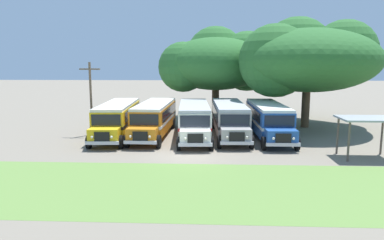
{
  "coord_description": "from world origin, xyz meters",
  "views": [
    {
      "loc": [
        1.41,
        -23.88,
        6.25
      ],
      "look_at": [
        0.0,
        5.28,
        1.6
      ],
      "focal_mm": 33.31,
      "sensor_mm": 36.0,
      "label": 1
    }
  ],
  "objects_px": {
    "parked_bus_slot_2": "(194,119)",
    "parked_bus_slot_4": "(268,118)",
    "waiting_shelter": "(367,122)",
    "parked_bus_slot_0": "(118,118)",
    "parked_bus_slot_1": "(155,117)",
    "broad_shade_tree": "(219,62)",
    "utility_pole": "(91,96)",
    "secondary_tree": "(305,58)",
    "parked_bus_slot_3": "(229,118)"
  },
  "relations": [
    {
      "from": "parked_bus_slot_2",
      "to": "parked_bus_slot_4",
      "type": "bearing_deg",
      "value": 89.88
    },
    {
      "from": "waiting_shelter",
      "to": "parked_bus_slot_0",
      "type": "bearing_deg",
      "value": 160.26
    },
    {
      "from": "parked_bus_slot_1",
      "to": "broad_shade_tree",
      "type": "xyz_separation_m",
      "value": [
        5.88,
        10.28,
        4.85
      ]
    },
    {
      "from": "parked_bus_slot_4",
      "to": "waiting_shelter",
      "type": "bearing_deg",
      "value": 37.08
    },
    {
      "from": "parked_bus_slot_1",
      "to": "utility_pole",
      "type": "distance_m",
      "value": 5.85
    },
    {
      "from": "parked_bus_slot_0",
      "to": "parked_bus_slot_4",
      "type": "bearing_deg",
      "value": 87.26
    },
    {
      "from": "parked_bus_slot_0",
      "to": "utility_pole",
      "type": "bearing_deg",
      "value": -98.26
    },
    {
      "from": "parked_bus_slot_2",
      "to": "waiting_shelter",
      "type": "height_order",
      "value": "parked_bus_slot_2"
    },
    {
      "from": "parked_bus_slot_1",
      "to": "secondary_tree",
      "type": "distance_m",
      "value": 16.24
    },
    {
      "from": "parked_bus_slot_1",
      "to": "secondary_tree",
      "type": "xyz_separation_m",
      "value": [
        14.29,
        5.69,
        5.23
      ]
    },
    {
      "from": "utility_pole",
      "to": "parked_bus_slot_3",
      "type": "bearing_deg",
      "value": 1.09
    },
    {
      "from": "parked_bus_slot_4",
      "to": "waiting_shelter",
      "type": "xyz_separation_m",
      "value": [
        5.38,
        -6.72,
        0.87
      ]
    },
    {
      "from": "parked_bus_slot_4",
      "to": "secondary_tree",
      "type": "relative_size",
      "value": 0.7
    },
    {
      "from": "parked_bus_slot_3",
      "to": "broad_shade_tree",
      "type": "bearing_deg",
      "value": -178.41
    },
    {
      "from": "utility_pole",
      "to": "waiting_shelter",
      "type": "distance_m",
      "value": 21.89
    },
    {
      "from": "parked_bus_slot_3",
      "to": "waiting_shelter",
      "type": "bearing_deg",
      "value": 48.64
    },
    {
      "from": "broad_shade_tree",
      "to": "secondary_tree",
      "type": "xyz_separation_m",
      "value": [
        8.41,
        -4.59,
        0.38
      ]
    },
    {
      "from": "broad_shade_tree",
      "to": "utility_pole",
      "type": "bearing_deg",
      "value": -137.7
    },
    {
      "from": "utility_pole",
      "to": "parked_bus_slot_0",
      "type": "bearing_deg",
      "value": -5.01
    },
    {
      "from": "parked_bus_slot_3",
      "to": "waiting_shelter",
      "type": "height_order",
      "value": "parked_bus_slot_3"
    },
    {
      "from": "parked_bus_slot_1",
      "to": "parked_bus_slot_4",
      "type": "distance_m",
      "value": 9.85
    },
    {
      "from": "parked_bus_slot_0",
      "to": "utility_pole",
      "type": "relative_size",
      "value": 1.71
    },
    {
      "from": "broad_shade_tree",
      "to": "utility_pole",
      "type": "relative_size",
      "value": 2.09
    },
    {
      "from": "parked_bus_slot_4",
      "to": "waiting_shelter",
      "type": "distance_m",
      "value": 8.66
    },
    {
      "from": "utility_pole",
      "to": "parked_bus_slot_1",
      "type": "bearing_deg",
      "value": 1.16
    },
    {
      "from": "broad_shade_tree",
      "to": "parked_bus_slot_3",
      "type": "bearing_deg",
      "value": -86.15
    },
    {
      "from": "parked_bus_slot_4",
      "to": "parked_bus_slot_2",
      "type": "bearing_deg",
      "value": -88.44
    },
    {
      "from": "parked_bus_slot_1",
      "to": "parked_bus_slot_2",
      "type": "distance_m",
      "value": 3.55
    },
    {
      "from": "parked_bus_slot_0",
      "to": "utility_pole",
      "type": "height_order",
      "value": "utility_pole"
    },
    {
      "from": "parked_bus_slot_0",
      "to": "parked_bus_slot_2",
      "type": "height_order",
      "value": "same"
    },
    {
      "from": "parked_bus_slot_0",
      "to": "utility_pole",
      "type": "xyz_separation_m",
      "value": [
        -2.35,
        0.21,
        1.84
      ]
    },
    {
      "from": "secondary_tree",
      "to": "utility_pole",
      "type": "relative_size",
      "value": 2.45
    },
    {
      "from": "utility_pole",
      "to": "waiting_shelter",
      "type": "relative_size",
      "value": 1.77
    },
    {
      "from": "parked_bus_slot_1",
      "to": "utility_pole",
      "type": "relative_size",
      "value": 1.71
    },
    {
      "from": "parked_bus_slot_0",
      "to": "utility_pole",
      "type": "distance_m",
      "value": 2.99
    },
    {
      "from": "parked_bus_slot_2",
      "to": "utility_pole",
      "type": "relative_size",
      "value": 1.71
    },
    {
      "from": "parked_bus_slot_1",
      "to": "waiting_shelter",
      "type": "xyz_separation_m",
      "value": [
        15.23,
        -6.93,
        0.87
      ]
    },
    {
      "from": "secondary_tree",
      "to": "utility_pole",
      "type": "xyz_separation_m",
      "value": [
        -19.83,
        -5.8,
        -3.39
      ]
    },
    {
      "from": "secondary_tree",
      "to": "utility_pole",
      "type": "bearing_deg",
      "value": -163.7
    },
    {
      "from": "parked_bus_slot_2",
      "to": "parked_bus_slot_3",
      "type": "distance_m",
      "value": 3.13
    },
    {
      "from": "parked_bus_slot_3",
      "to": "waiting_shelter",
      "type": "distance_m",
      "value": 11.2
    },
    {
      "from": "parked_bus_slot_1",
      "to": "parked_bus_slot_2",
      "type": "height_order",
      "value": "same"
    },
    {
      "from": "parked_bus_slot_2",
      "to": "waiting_shelter",
      "type": "bearing_deg",
      "value": 58.18
    },
    {
      "from": "broad_shade_tree",
      "to": "waiting_shelter",
      "type": "bearing_deg",
      "value": -61.48
    },
    {
      "from": "parked_bus_slot_4",
      "to": "utility_pole",
      "type": "xyz_separation_m",
      "value": [
        -15.39,
        0.09,
        1.84
      ]
    },
    {
      "from": "parked_bus_slot_2",
      "to": "parked_bus_slot_3",
      "type": "xyz_separation_m",
      "value": [
        3.05,
        0.67,
        0.0
      ]
    },
    {
      "from": "parked_bus_slot_2",
      "to": "broad_shade_tree",
      "type": "distance_m",
      "value": 12.1
    },
    {
      "from": "parked_bus_slot_3",
      "to": "utility_pole",
      "type": "distance_m",
      "value": 12.25
    },
    {
      "from": "parked_bus_slot_2",
      "to": "utility_pole",
      "type": "xyz_separation_m",
      "value": [
        -9.05,
        0.44,
        1.84
      ]
    },
    {
      "from": "parked_bus_slot_2",
      "to": "broad_shade_tree",
      "type": "bearing_deg",
      "value": 164.39
    }
  ]
}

